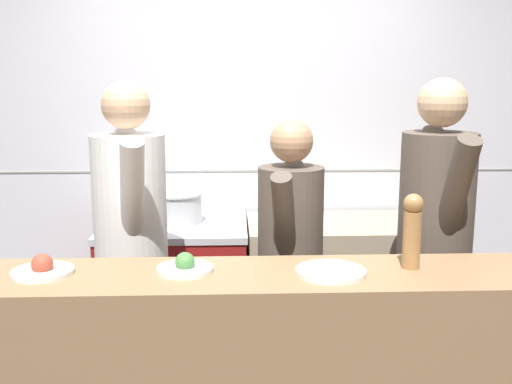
% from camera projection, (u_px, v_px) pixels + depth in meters
% --- Properties ---
extents(wall_back_tiled, '(8.00, 0.06, 2.60)m').
position_uv_depth(wall_back_tiled, '(245.00, 148.00, 4.01)').
color(wall_back_tiled, silver).
rests_on(wall_back_tiled, ground_plane).
extents(oven_range, '(0.89, 0.71, 0.88)m').
position_uv_depth(oven_range, '(176.00, 292.00, 3.76)').
color(oven_range, maroon).
rests_on(oven_range, ground_plane).
extents(prep_counter, '(1.16, 0.65, 0.88)m').
position_uv_depth(prep_counter, '(339.00, 290.00, 3.80)').
color(prep_counter, gray).
rests_on(prep_counter, ground_plane).
extents(stock_pot, '(0.32, 0.32, 0.19)m').
position_uv_depth(stock_pot, '(177.00, 207.00, 3.68)').
color(stock_pot, '#B7BABF').
rests_on(stock_pot, oven_range).
extents(mixing_bowl_steel, '(0.29, 0.29, 0.09)m').
position_uv_depth(mixing_bowl_steel, '(308.00, 214.00, 3.73)').
color(mixing_bowl_steel, '#B7BABF').
rests_on(mixing_bowl_steel, prep_counter).
extents(chefs_knife, '(0.30, 0.21, 0.02)m').
position_uv_depth(chefs_knife, '(281.00, 229.00, 3.53)').
color(chefs_knife, '#B7BABF').
rests_on(chefs_knife, prep_counter).
extents(plated_dish_main, '(0.24, 0.24, 0.08)m').
position_uv_depth(plated_dish_main, '(42.00, 269.00, 2.29)').
color(plated_dish_main, white).
rests_on(plated_dish_main, pass_counter).
extents(plated_dish_appetiser, '(0.22, 0.22, 0.08)m').
position_uv_depth(plated_dish_appetiser, '(185.00, 267.00, 2.32)').
color(plated_dish_appetiser, white).
rests_on(plated_dish_appetiser, pass_counter).
extents(plated_dish_dessert, '(0.27, 0.27, 0.02)m').
position_uv_depth(plated_dish_dessert, '(331.00, 272.00, 2.29)').
color(plated_dish_dessert, white).
rests_on(plated_dish_dessert, pass_counter).
extents(pepper_mill, '(0.08, 0.08, 0.30)m').
position_uv_depth(pepper_mill, '(412.00, 230.00, 2.33)').
color(pepper_mill, '#AD7A47').
rests_on(pepper_mill, pass_counter).
extents(chef_head_cook, '(0.43, 0.77, 1.76)m').
position_uv_depth(chef_head_cook, '(131.00, 240.00, 2.95)').
color(chef_head_cook, black).
rests_on(chef_head_cook, ground_plane).
extents(chef_sous, '(0.39, 0.69, 1.57)m').
position_uv_depth(chef_sous, '(290.00, 261.00, 2.95)').
color(chef_sous, black).
rests_on(chef_sous, ground_plane).
extents(chef_line, '(0.37, 0.77, 1.77)m').
position_uv_depth(chef_line, '(434.00, 240.00, 2.94)').
color(chef_line, black).
rests_on(chef_line, ground_plane).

